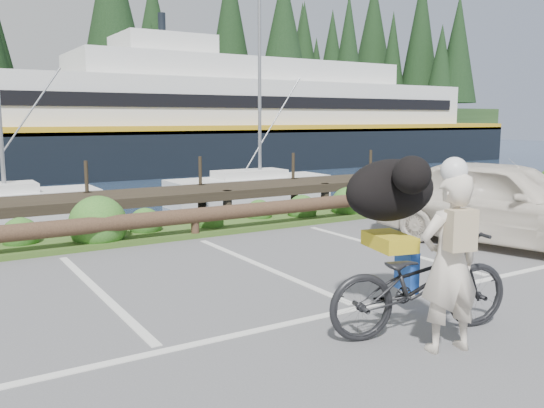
# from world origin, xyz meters

# --- Properties ---
(ground) EXTENTS (72.00, 72.00, 0.00)m
(ground) POSITION_xyz_m (0.00, 0.00, 0.00)
(ground) COLOR #545557
(vegetation_strip) EXTENTS (34.00, 1.60, 0.10)m
(vegetation_strip) POSITION_xyz_m (0.00, 5.30, 0.05)
(vegetation_strip) COLOR #3D5B21
(vegetation_strip) RESTS_ON ground
(log_rail) EXTENTS (32.00, 0.30, 0.60)m
(log_rail) POSITION_xyz_m (0.00, 4.60, 0.00)
(log_rail) COLOR #443021
(log_rail) RESTS_ON ground
(bicycle) EXTENTS (2.29, 1.24, 1.14)m
(bicycle) POSITION_xyz_m (0.01, -1.38, 0.57)
(bicycle) COLOR black
(bicycle) RESTS_ON ground
(cyclist) EXTENTS (0.75, 0.58, 1.83)m
(cyclist) POSITION_xyz_m (-0.11, -1.88, 0.91)
(cyclist) COLOR beige
(cyclist) RESTS_ON ground
(dog) EXTENTS (0.90, 1.38, 0.74)m
(dog) POSITION_xyz_m (0.17, -0.71, 1.51)
(dog) COLOR black
(dog) RESTS_ON bicycle
(parked_car) EXTENTS (3.11, 5.10, 1.62)m
(parked_car) POSITION_xyz_m (4.61, 1.02, 0.81)
(parked_car) COLOR silver
(parked_car) RESTS_ON ground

